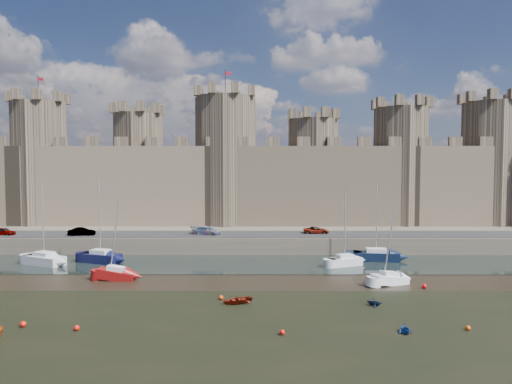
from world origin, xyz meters
TOP-DOWN VIEW (x-y plane):
  - ground at (0.00, 0.00)m, footprint 160.00×160.00m
  - seaweed_patch at (0.00, -6.00)m, footprint 70.00×34.00m
  - water_channel at (0.00, 24.00)m, footprint 160.00×12.00m
  - quay at (0.00, 60.00)m, footprint 160.00×60.00m
  - road at (0.00, 34.00)m, footprint 160.00×7.00m
  - castle at (-0.64, 48.00)m, footprint 108.50×11.00m
  - car_0 at (-30.52, 32.89)m, footprint 3.68×2.03m
  - car_1 at (-18.52, 32.34)m, footprint 4.03×1.95m
  - car_2 at (0.08, 33.33)m, footprint 4.99×3.27m
  - car_3 at (16.93, 34.57)m, footprint 4.00×1.90m
  - sailboat_0 at (-20.02, 23.35)m, footprint 6.14×4.43m
  - sailboat_1 at (-13.13, 24.74)m, footprint 5.92×3.89m
  - sailboat_2 at (19.07, 22.77)m, footprint 4.78×3.31m
  - sailboat_3 at (24.01, 26.16)m, footprint 6.29×3.20m
  - sailboat_4 at (-8.24, 15.61)m, footprint 4.34×1.97m
  - sailboat_5 at (22.18, 13.60)m, footprint 4.52×3.16m
  - dinghy_4 at (5.90, 6.65)m, footprint 3.37×2.90m
  - dinghy_5 at (19.14, -1.07)m, footprint 1.43×1.59m
  - dinghy_7 at (18.56, 5.86)m, footprint 1.62×1.47m
  - buoy_0 at (-10.89, 0.22)m, footprint 0.48×0.48m
  - buoy_1 at (4.31, 7.79)m, footprint 0.45×0.45m
  - buoy_2 at (9.70, -1.45)m, footprint 0.43×0.43m
  - buoy_3 at (25.40, 12.00)m, footprint 0.50×0.50m
  - buoy_4 at (-6.29, -0.56)m, footprint 0.43×0.43m
  - buoy_5 at (24.26, -0.43)m, footprint 0.40×0.40m

SIDE VIEW (x-z plane):
  - ground at x=0.00m, z-range 0.00..0.00m
  - seaweed_patch at x=0.00m, z-range 0.00..0.01m
  - water_channel at x=0.00m, z-range 0.00..0.08m
  - buoy_5 at x=24.26m, z-range 0.00..0.40m
  - buoy_2 at x=9.70m, z-range 0.00..0.43m
  - buoy_4 at x=-6.29m, z-range 0.00..0.43m
  - buoy_1 at x=4.31m, z-range 0.00..0.45m
  - buoy_0 at x=-10.89m, z-range 0.00..0.48m
  - buoy_3 at x=25.40m, z-range 0.00..0.50m
  - dinghy_4 at x=5.90m, z-range 0.00..0.59m
  - dinghy_7 at x=18.56m, z-range 0.00..0.73m
  - dinghy_5 at x=19.14m, z-range 0.00..0.74m
  - sailboat_5 at x=22.18m, z-range -3.87..5.22m
  - sailboat_4 at x=-8.24m, z-range -4.20..5.66m
  - sailboat_2 at x=19.07m, z-range -4.02..5.59m
  - sailboat_3 at x=24.01m, z-range -4.46..6.08m
  - sailboat_0 at x=-20.02m, z-range -4.53..6.19m
  - sailboat_1 at x=-13.13m, z-range -4.68..6.39m
  - quay at x=0.00m, z-range 0.00..2.50m
  - road at x=0.00m, z-range 2.50..2.60m
  - car_3 at x=16.93m, z-range 2.50..3.60m
  - car_0 at x=-30.52m, z-range 2.50..3.68m
  - car_1 at x=-18.52m, z-range 2.50..3.77m
  - car_2 at x=0.08m, z-range 2.50..3.84m
  - castle at x=-0.64m, z-range -2.83..26.17m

